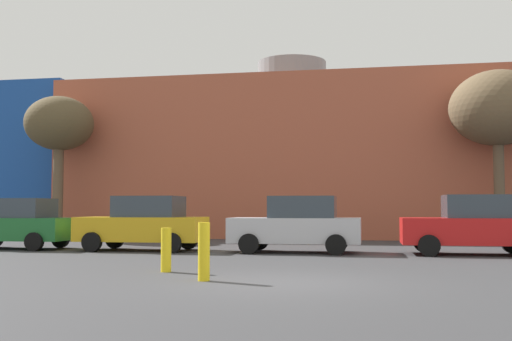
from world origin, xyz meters
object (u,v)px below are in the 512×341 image
(parked_car_3, at_px, (474,225))
(bollard_yellow_0, at_px, (166,250))
(bare_tree_1, at_px, (59,126))
(parked_car_0, at_px, (16,224))
(parked_car_2, at_px, (297,224))
(bollard_yellow_1, at_px, (204,252))
(parked_car_1, at_px, (144,223))
(bare_tree_0, at_px, (497,109))

(parked_car_3, xyz_separation_m, bollard_yellow_0, (-7.94, -6.72, -0.43))
(parked_car_3, bearing_deg, bare_tree_1, -20.33)
(parked_car_0, height_order, bare_tree_1, bare_tree_1)
(parked_car_2, bearing_deg, parked_car_3, -180.00)
(bollard_yellow_1, bearing_deg, bollard_yellow_0, 130.79)
(bare_tree_1, distance_m, bollard_yellow_0, 17.32)
(parked_car_0, bearing_deg, parked_car_2, -180.00)
(parked_car_2, relative_size, bollard_yellow_0, 4.24)
(bare_tree_1, relative_size, bollard_yellow_0, 6.70)
(bollard_yellow_0, relative_size, bollard_yellow_1, 0.86)
(parked_car_1, distance_m, bollard_yellow_0, 7.40)
(bare_tree_0, bearing_deg, parked_car_2, -138.49)
(parked_car_0, xyz_separation_m, parked_car_2, (10.30, 0.00, 0.02))
(parked_car_2, bearing_deg, parked_car_0, 0.00)
(parked_car_2, distance_m, bare_tree_0, 11.49)
(parked_car_2, relative_size, parked_car_3, 0.99)
(parked_car_0, xyz_separation_m, bollard_yellow_0, (7.99, -6.72, -0.40))
(bare_tree_0, distance_m, bollard_yellow_0, 17.77)
(bollard_yellow_0, height_order, bollard_yellow_1, bollard_yellow_1)
(parked_car_1, height_order, parked_car_3, parked_car_3)
(parked_car_3, distance_m, bollard_yellow_1, 10.59)
(bare_tree_0, distance_m, bollard_yellow_1, 18.28)
(parked_car_2, height_order, bollard_yellow_0, parked_car_2)
(parked_car_0, relative_size, bollard_yellow_0, 4.14)
(parked_car_1, xyz_separation_m, bare_tree_0, (13.22, 6.93, 4.76))
(bare_tree_0, bearing_deg, parked_car_3, -107.55)
(parked_car_1, relative_size, bollard_yellow_0, 4.29)
(bollard_yellow_0, distance_m, bollard_yellow_1, 2.03)
(parked_car_3, relative_size, bare_tree_1, 0.64)
(parked_car_0, height_order, parked_car_3, parked_car_3)
(bollard_yellow_0, bearing_deg, bare_tree_0, 53.40)
(parked_car_1, height_order, bare_tree_0, bare_tree_0)
(parked_car_3, height_order, bollard_yellow_1, parked_car_3)
(parked_car_0, relative_size, parked_car_2, 0.98)
(bare_tree_0, height_order, bollard_yellow_1, bare_tree_0)
(parked_car_3, xyz_separation_m, bare_tree_0, (2.19, 6.93, 4.76))
(parked_car_2, distance_m, bare_tree_1, 14.59)
(parked_car_3, height_order, bare_tree_0, bare_tree_0)
(parked_car_1, height_order, bollard_yellow_0, parked_car_1)
(parked_car_1, distance_m, bollard_yellow_1, 9.36)
(parked_car_0, distance_m, bare_tree_0, 19.99)
(parked_car_0, distance_m, parked_car_3, 15.94)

